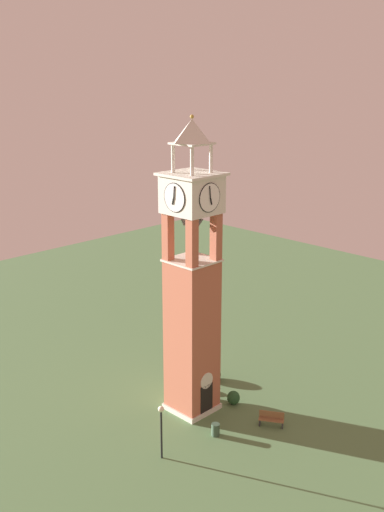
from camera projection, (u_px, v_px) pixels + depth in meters
The scene contains 8 objects.
ground at pixel (192, 408), 41.22m from camera, with size 80.00×80.00×0.00m, color #517547.
clock_tower at pixel (192, 296), 38.91m from camera, with size 3.26×3.26×19.28m.
park_bench at pixel (271, 419), 39.04m from camera, with size 1.21×1.59×0.95m.
lamp_post at pixel (161, 422), 35.23m from camera, with size 0.36×0.36×3.39m.
trash_bin at pixel (216, 430), 38.02m from camera, with size 0.52×0.52×0.80m, color #38513D.
shrub_near_entry at pixel (212, 374), 44.86m from camera, with size 1.26×1.26×0.90m, color #234C28.
shrub_left_of_tower at pixel (181, 382), 43.81m from camera, with size 0.99×0.99×0.84m, color #234C28.
shrub_behind_bench at pixel (233, 398), 41.60m from camera, with size 0.87×0.87×0.95m, color #234C28.
Camera 1 is at (-25.88, -25.80, 21.64)m, focal length 43.10 mm.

